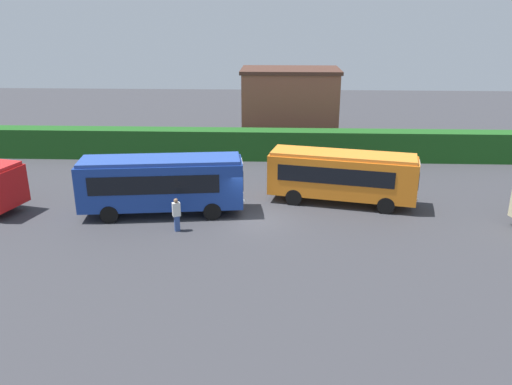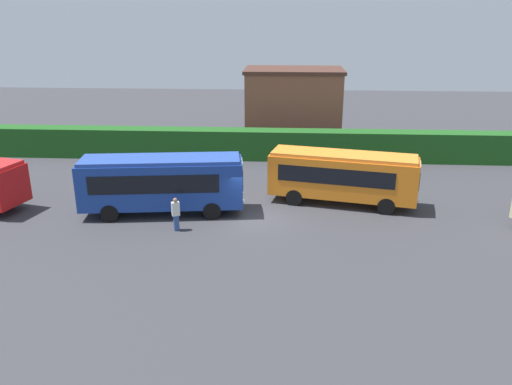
% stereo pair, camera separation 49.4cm
% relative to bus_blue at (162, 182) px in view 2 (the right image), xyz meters
% --- Properties ---
extents(ground_plane, '(102.52, 102.52, 0.00)m').
position_rel_bus_blue_xyz_m(ground_plane, '(5.34, -0.57, -1.92)').
color(ground_plane, '#38383D').
extents(bus_blue, '(9.48, 3.57, 3.35)m').
position_rel_bus_blue_xyz_m(bus_blue, '(0.00, 0.00, 0.00)').
color(bus_blue, navy).
rests_on(bus_blue, ground_plane).
extents(bus_orange, '(9.07, 4.15, 3.18)m').
position_rel_bus_blue_xyz_m(bus_orange, '(10.49, 2.19, -0.09)').
color(bus_orange, orange).
rests_on(bus_orange, ground_plane).
extents(person_left, '(0.47, 0.46, 1.92)m').
position_rel_bus_blue_xyz_m(person_left, '(0.22, 3.04, -0.88)').
color(person_left, black).
rests_on(person_left, ground_plane).
extents(person_center, '(0.48, 0.40, 1.84)m').
position_rel_bus_blue_xyz_m(person_center, '(1.27, -2.42, -0.94)').
color(person_center, '#334C8C').
rests_on(person_center, ground_plane).
extents(person_right, '(0.48, 0.36, 1.78)m').
position_rel_bus_blue_xyz_m(person_right, '(12.14, 3.95, -0.97)').
color(person_right, black).
rests_on(person_right, ground_plane).
extents(hedge_row, '(63.26, 1.78, 2.34)m').
position_rel_bus_blue_xyz_m(hedge_row, '(5.34, 12.09, -0.75)').
color(hedge_row, '#1E551C').
rests_on(hedge_row, ground_plane).
extents(depot_building, '(8.52, 5.63, 6.48)m').
position_rel_bus_blue_xyz_m(depot_building, '(7.60, 17.97, 1.33)').
color(depot_building, brown).
rests_on(depot_building, ground_plane).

